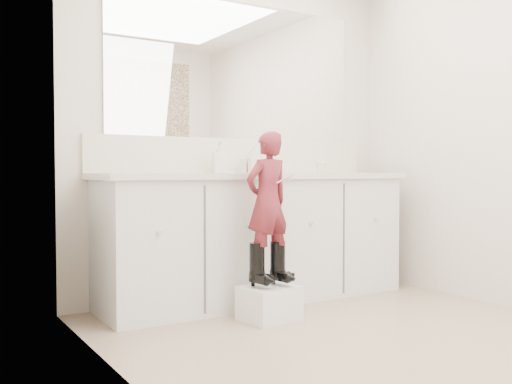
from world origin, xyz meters
TOP-DOWN VIEW (x-y plane):
  - floor at (0.00, 0.00)m, footprint 3.00×3.00m
  - wall_back at (0.00, 1.50)m, footprint 2.60×0.00m
  - wall_left at (-1.30, 0.00)m, footprint 0.00×3.00m
  - vanity_cabinet at (0.00, 1.23)m, footprint 2.20×0.55m
  - countertop at (0.00, 1.21)m, footprint 2.28×0.58m
  - backsplash at (0.00, 1.49)m, footprint 2.28×0.03m
  - mirror at (0.00, 1.49)m, footprint 2.00×0.02m
  - faucet at (0.00, 1.38)m, footprint 0.08×0.08m
  - cup at (0.51, 1.16)m, footprint 0.10×0.10m
  - soap_bottle at (-0.26, 1.30)m, footprint 0.11×0.11m
  - step_stool at (-0.23, 0.72)m, footprint 0.35×0.30m
  - boot_left at (-0.30, 0.74)m, footprint 0.12×0.19m
  - boot_right at (-0.15, 0.74)m, footprint 0.12×0.19m
  - toddler at (-0.23, 0.74)m, footprint 0.33×0.24m
  - toothbrush at (-0.16, 0.66)m, footprint 0.14×0.03m

SIDE VIEW (x-z plane):
  - floor at x=0.00m, z-range 0.00..0.00m
  - step_stool at x=-0.23m, z-range 0.00..0.21m
  - boot_left at x=-0.30m, z-range 0.21..0.47m
  - boot_right at x=-0.15m, z-range 0.21..0.47m
  - vanity_cabinet at x=0.00m, z-range 0.00..0.85m
  - toddler at x=-0.23m, z-range 0.31..1.14m
  - toothbrush at x=-0.16m, z-range 0.83..0.88m
  - countertop at x=0.00m, z-range 0.85..0.89m
  - cup at x=0.51m, z-range 0.89..0.97m
  - faucet at x=0.00m, z-range 0.89..0.99m
  - soap_bottle at x=-0.26m, z-range 0.89..1.10m
  - backsplash at x=0.00m, z-range 0.89..1.14m
  - wall_back at x=0.00m, z-range -0.10..2.50m
  - wall_left at x=-1.30m, z-range -0.30..2.70m
  - mirror at x=0.00m, z-range 1.14..2.14m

